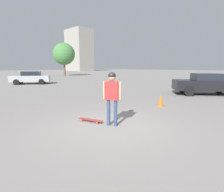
{
  "coord_description": "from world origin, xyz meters",
  "views": [
    {
      "loc": [
        -4.0,
        4.01,
        1.96
      ],
      "look_at": [
        0.0,
        0.0,
        1.01
      ],
      "focal_mm": 28.0,
      "sensor_mm": 36.0,
      "label": 1
    }
  ],
  "objects_px": {
    "car_parked_near": "(206,84)",
    "traffic_cone": "(161,100)",
    "skateboard": "(91,120)",
    "car_parked_far": "(31,78)",
    "person": "(112,92)"
  },
  "relations": [
    {
      "from": "skateboard",
      "to": "car_parked_near",
      "type": "bearing_deg",
      "value": -113.22
    },
    {
      "from": "car_parked_near",
      "to": "person",
      "type": "bearing_deg",
      "value": 52.21
    },
    {
      "from": "skateboard",
      "to": "traffic_cone",
      "type": "xyz_separation_m",
      "value": [
        -0.49,
        -4.07,
        0.24
      ]
    },
    {
      "from": "skateboard",
      "to": "car_parked_near",
      "type": "relative_size",
      "value": 0.22
    },
    {
      "from": "car_parked_far",
      "to": "car_parked_near",
      "type": "bearing_deg",
      "value": 140.86
    },
    {
      "from": "skateboard",
      "to": "car_parked_far",
      "type": "relative_size",
      "value": 0.21
    },
    {
      "from": "car_parked_far",
      "to": "traffic_cone",
      "type": "distance_m",
      "value": 16.7
    },
    {
      "from": "car_parked_near",
      "to": "traffic_cone",
      "type": "relative_size",
      "value": 7.33
    },
    {
      "from": "person",
      "to": "car_parked_near",
      "type": "xyz_separation_m",
      "value": [
        0.02,
        -9.48,
        -0.36
      ]
    },
    {
      "from": "person",
      "to": "car_parked_far",
      "type": "distance_m",
      "value": 17.43
    },
    {
      "from": "person",
      "to": "skateboard",
      "type": "xyz_separation_m",
      "value": [
        0.83,
        0.26,
        -1.08
      ]
    },
    {
      "from": "skateboard",
      "to": "car_parked_far",
      "type": "bearing_deg",
      "value": -32.25
    },
    {
      "from": "car_parked_near",
      "to": "car_parked_far",
      "type": "bearing_deg",
      "value": -19.15
    },
    {
      "from": "person",
      "to": "car_parked_near",
      "type": "height_order",
      "value": "person"
    },
    {
      "from": "person",
      "to": "skateboard",
      "type": "height_order",
      "value": "person"
    }
  ]
}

